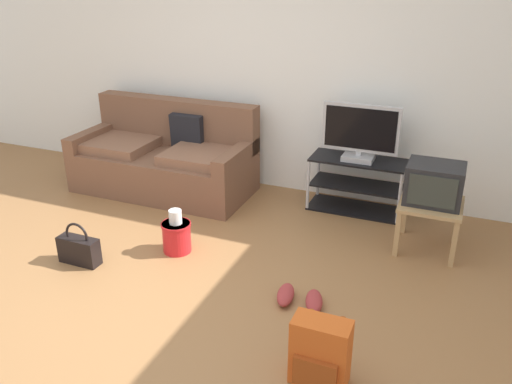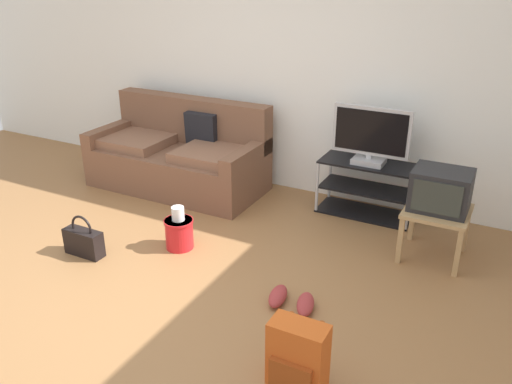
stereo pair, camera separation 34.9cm
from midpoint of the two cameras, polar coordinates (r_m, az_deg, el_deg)
ground_plane at (r=3.99m, az=-14.11°, el=-11.88°), size 9.00×9.80×0.02m
wall_back at (r=5.48m, az=-0.20°, el=14.09°), size 9.00×0.10×2.70m
couch at (r=5.71m, az=-11.43°, el=3.49°), size 1.85×0.87×0.92m
tv_stand at (r=5.19m, az=8.92°, el=0.74°), size 0.90×0.39×0.53m
flat_tv at (r=4.99m, az=9.24°, el=6.26°), size 0.72×0.22×0.54m
side_table at (r=4.56m, az=16.27°, el=-1.94°), size 0.50×0.50×0.43m
crt_tv at (r=4.49m, az=16.63°, el=0.85°), size 0.45×0.37×0.33m
backpack at (r=3.15m, az=3.67°, el=-17.05°), size 0.33×0.24×0.42m
handbag at (r=4.57m, az=-20.69°, el=-5.85°), size 0.35×0.12×0.36m
cleaning_bucket at (r=4.52m, az=-10.79°, el=-4.58°), size 0.25×0.25×0.38m
sneakers_pair at (r=3.85m, az=2.11°, el=-11.44°), size 0.40×0.30×0.09m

